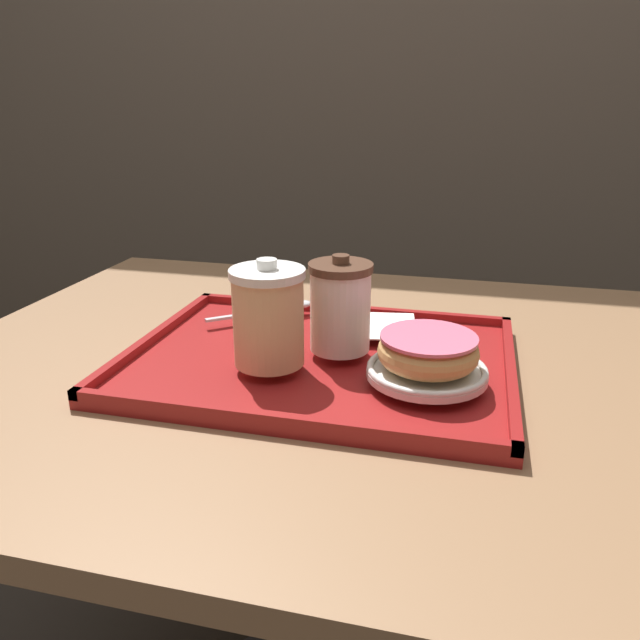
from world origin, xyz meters
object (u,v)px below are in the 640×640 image
Objects in this scene: coffee_cup_front at (268,316)px; donut_chocolate_glazed at (428,351)px; spoon at (284,307)px; coffee_cup_rear at (340,306)px.

coffee_cup_front reaches higher than donut_chocolate_glazed.
donut_chocolate_glazed is 0.30m from spoon.
spoon is (-0.04, 0.19, -0.06)m from coffee_cup_front.
coffee_cup_front reaches higher than spoon.
coffee_cup_rear is 0.89× the size of spoon.
coffee_cup_front is 0.93× the size of spoon.
coffee_cup_rear is at bearing 40.92° from coffee_cup_front.
donut_chocolate_glazed is (0.19, 0.01, -0.03)m from coffee_cup_front.
spoon is at bearing 131.90° from coffee_cup_rear.
coffee_cup_rear is at bearing 153.43° from donut_chocolate_glazed.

